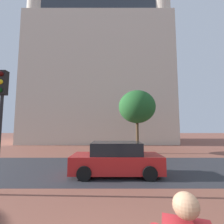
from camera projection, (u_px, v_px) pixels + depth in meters
The scene contains 6 objects.
ground_plane at pixel (108, 161), 10.94m from camera, with size 120.00×120.00×0.00m, color brown.
street_asphalt_strip at pixel (107, 168), 9.08m from camera, with size 120.00×6.22×0.00m, color #2D2D33.
landmark_building at pixel (98, 75), 28.52m from camera, with size 22.25×13.71×38.62m.
car_red at pixel (116, 159), 7.79m from camera, with size 4.30×2.02×1.58m.
traffic_light_pole at pixel (1, 106), 5.72m from camera, with size 0.28×0.34×4.38m.
tree_curb_far at pixel (137, 107), 14.70m from camera, with size 3.38×3.38×5.75m.
Camera 1 is at (0.24, -1.22, 2.28)m, focal length 25.49 mm.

